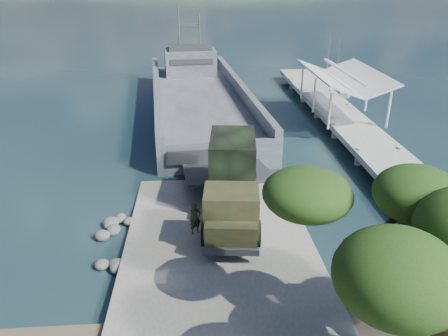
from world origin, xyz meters
The scene contains 10 objects.
ground centered at (0.00, 0.00, 0.00)m, with size 1400.00×1400.00×0.00m, color #18323B.
boat_ramp centered at (0.00, -1.00, 0.25)m, with size 10.00×18.00×0.50m, color gray.
shoreline_rocks centered at (-6.20, 0.50, 0.00)m, with size 3.20×5.60×0.90m, color #555552, non-canonical shape.
pier centered at (13.00, 18.77, 1.60)m, with size 6.40×44.00×6.10m.
landing_craft centered at (-0.52, 24.70, 0.89)m, with size 11.87×37.24×10.90m.
military_truck centered at (0.93, 2.40, 2.63)m, with size 3.79×9.46×4.27m.
soldier centered at (-1.24, -0.17, 1.37)m, with size 0.64×0.42×1.75m, color #21321C.
sailboat_near centered at (17.14, 33.98, 0.35)m, with size 2.63×5.58×6.54m.
sailboat_far centered at (17.65, 39.87, 0.34)m, with size 2.94×5.40×6.31m.
overhang_tree centered at (6.14, -9.43, 6.33)m, with size 8.70×8.01×7.90m.
Camera 1 is at (-1.16, -20.10, 13.68)m, focal length 35.00 mm.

